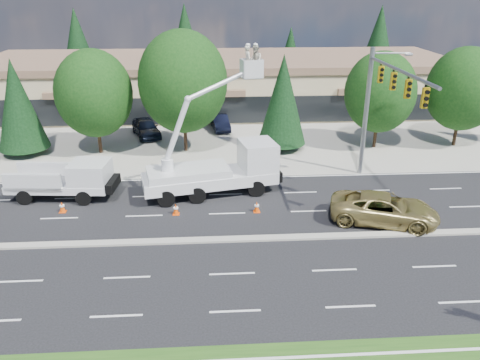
{
  "coord_description": "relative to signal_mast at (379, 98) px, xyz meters",
  "views": [
    {
      "loc": [
        -0.8,
        -22.15,
        12.88
      ],
      "look_at": [
        0.75,
        2.71,
        2.4
      ],
      "focal_mm": 35.0,
      "sensor_mm": 36.0,
      "label": 1
    }
  ],
  "objects": [
    {
      "name": "tree_front_g",
      "position": [
        9.97,
        7.96,
        -1.19
      ],
      "size": [
        5.99,
        5.99,
        8.31
      ],
      "color": "#332114",
      "rests_on": "ground"
    },
    {
      "name": "parked_car_west",
      "position": [
        -16.8,
        12.24,
        -5.23
      ],
      "size": [
        3.47,
        5.22,
        1.65
      ],
      "primitive_type": "imported",
      "rotation": [
        0.0,
        0.0,
        0.34
      ],
      "color": "black",
      "rests_on": "ground"
    },
    {
      "name": "concrete_apron",
      "position": [
        -10.03,
        12.96,
        -6.05
      ],
      "size": [
        140.0,
        22.0,
        0.01
      ],
      "primitive_type": "cube",
      "color": "#9A978C",
      "rests_on": "ground"
    },
    {
      "name": "tree_back_c",
      "position": [
        -0.03,
        34.96,
        -1.95
      ],
      "size": [
        3.88,
        3.88,
        7.65
      ],
      "color": "#332114",
      "rests_on": "ground"
    },
    {
      "name": "traffic_cone_c",
      "position": [
        -8.21,
        -3.72,
        -5.72
      ],
      "size": [
        0.4,
        0.4,
        0.7
      ],
      "color": "#E24607",
      "rests_on": "ground"
    },
    {
      "name": "parked_car_east",
      "position": [
        -10.03,
        13.96,
        -5.37
      ],
      "size": [
        2.01,
        4.33,
        1.37
      ],
      "primitive_type": "imported",
      "rotation": [
        0.0,
        0.0,
        0.14
      ],
      "color": "black",
      "rests_on": "ground"
    },
    {
      "name": "tree_front_c",
      "position": [
        -20.03,
        7.96,
        -1.15
      ],
      "size": [
        6.04,
        6.04,
        8.38
      ],
      "color": "#332114",
      "rests_on": "ground"
    },
    {
      "name": "tree_front_d",
      "position": [
        -13.03,
        7.96,
        -0.33
      ],
      "size": [
        7.05,
        7.05,
        9.78
      ],
      "color": "#332114",
      "rests_on": "ground"
    },
    {
      "name": "strip_mall",
      "position": [
        -10.03,
        22.93,
        -3.23
      ],
      "size": [
        50.4,
        15.4,
        5.5
      ],
      "color": "tan",
      "rests_on": "ground"
    },
    {
      "name": "tree_front_b",
      "position": [
        -26.03,
        7.96,
        -1.92
      ],
      "size": [
        3.91,
        3.91,
        7.71
      ],
      "color": "#332114",
      "rests_on": "ground"
    },
    {
      "name": "tree_back_d",
      "position": [
        11.97,
        34.96,
        -0.49
      ],
      "size": [
        5.26,
        5.26,
        10.37
      ],
      "color": "#332114",
      "rests_on": "ground"
    },
    {
      "name": "traffic_cone_b",
      "position": [
        -13.11,
        -3.74,
        -5.72
      ],
      "size": [
        0.4,
        0.4,
        0.7
      ],
      "color": "#E24607",
      "rests_on": "ground"
    },
    {
      "name": "ground",
      "position": [
        -10.03,
        -7.04,
        -6.06
      ],
      "size": [
        140.0,
        140.0,
        0.0
      ],
      "primitive_type": "plane",
      "color": "black",
      "rests_on": "ground"
    },
    {
      "name": "road_median",
      "position": [
        -10.03,
        -7.04,
        -6.0
      ],
      "size": [
        120.0,
        0.55,
        0.12
      ],
      "primitive_type": "cube",
      "color": "#9A978C",
      "rests_on": "ground"
    },
    {
      "name": "signal_mast",
      "position": [
        0.0,
        0.0,
        0.0
      ],
      "size": [
        2.76,
        10.16,
        9.0
      ],
      "color": "gray",
      "rests_on": "ground"
    },
    {
      "name": "traffic_cone_a",
      "position": [
        -20.05,
        -3.0,
        -5.72
      ],
      "size": [
        0.4,
        0.4,
        0.7
      ],
      "color": "#E24607",
      "rests_on": "ground"
    },
    {
      "name": "traffic_cone_d",
      "position": [
        -3.03,
        -3.09,
        -5.72
      ],
      "size": [
        0.4,
        0.4,
        0.7
      ],
      "color": "#E24607",
      "rests_on": "ground"
    },
    {
      "name": "tree_front_f",
      "position": [
        2.97,
        7.96,
        -1.36
      ],
      "size": [
        5.78,
        5.78,
        8.02
      ],
      "color": "#332114",
      "rests_on": "ground"
    },
    {
      "name": "minivan",
      "position": [
        -0.97,
        -5.47,
        -5.2
      ],
      "size": [
        6.72,
        4.54,
        1.71
      ],
      "primitive_type": "imported",
      "rotation": [
        0.0,
        0.0,
        1.27
      ],
      "color": "#A18E4D",
      "rests_on": "ground"
    },
    {
      "name": "bucket_truck",
      "position": [
        -10.18,
        -0.66,
        -3.95
      ],
      "size": [
        9.06,
        4.36,
        9.59
      ],
      "rotation": [
        0.0,
        0.0,
        0.21
      ],
      "color": "silver",
      "rests_on": "ground"
    },
    {
      "name": "tree_front_e",
      "position": [
        -5.03,
        7.96,
        -1.85
      ],
      "size": [
        3.98,
        3.98,
        7.84
      ],
      "color": "#332114",
      "rests_on": "ground"
    },
    {
      "name": "tree_back_b",
      "position": [
        -14.03,
        34.96,
        -0.36
      ],
      "size": [
        5.39,
        5.39,
        10.62
      ],
      "color": "#332114",
      "rests_on": "ground"
    },
    {
      "name": "utility_pickup",
      "position": [
        -20.2,
        -0.89,
        -5.04
      ],
      "size": [
        6.63,
        2.98,
        2.47
      ],
      "rotation": [
        0.0,
        0.0,
        -0.09
      ],
      "color": "silver",
      "rests_on": "ground"
    },
    {
      "name": "tree_back_a",
      "position": [
        -28.03,
        34.96,
        -0.62
      ],
      "size": [
        5.14,
        5.14,
        10.14
      ],
      "color": "#332114",
      "rests_on": "ground"
    }
  ]
}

